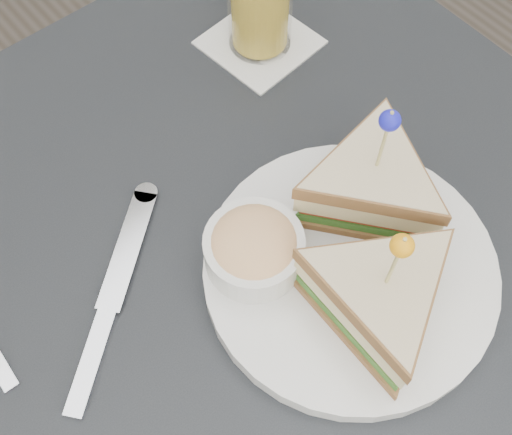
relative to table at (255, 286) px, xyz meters
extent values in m
plane|color=#3F3833|center=(0.00, 0.00, -0.67)|extent=(3.50, 3.50, 0.00)
cube|color=black|center=(0.00, 0.00, 0.06)|extent=(0.80, 0.80, 0.03)
cylinder|color=black|center=(0.35, 0.35, -0.31)|extent=(0.04, 0.04, 0.72)
cylinder|color=white|center=(0.06, -0.07, 0.08)|extent=(0.29, 0.29, 0.02)
cylinder|color=white|center=(0.06, -0.07, 0.10)|extent=(0.29, 0.29, 0.01)
cylinder|color=tan|center=(0.04, -0.12, 0.20)|extent=(0.00, 0.00, 0.09)
sphere|color=orange|center=(0.04, -0.12, 0.23)|extent=(0.02, 0.02, 0.02)
cylinder|color=tan|center=(0.11, -0.03, 0.20)|extent=(0.00, 0.00, 0.09)
sphere|color=#181AB7|center=(0.11, -0.03, 0.23)|extent=(0.02, 0.02, 0.02)
cylinder|color=silver|center=(-0.01, -0.01, 0.11)|extent=(0.10, 0.10, 0.04)
ellipsoid|color=#E0B772|center=(-0.01, -0.01, 0.13)|extent=(0.08, 0.08, 0.04)
cube|color=silver|center=(-0.18, 0.01, 0.08)|extent=(0.10, 0.08, 0.01)
cube|color=silver|center=(-0.09, 0.08, 0.08)|extent=(0.12, 0.10, 0.00)
cylinder|color=silver|center=(-0.04, 0.12, 0.08)|extent=(0.03, 0.03, 0.00)
cube|color=silver|center=(0.18, 0.21, 0.08)|extent=(0.13, 0.13, 0.00)
cylinder|color=gold|center=(0.18, 0.21, 0.13)|extent=(0.07, 0.07, 0.09)
camera|label=1|loc=(-0.18, -0.21, 0.64)|focal=45.00mm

